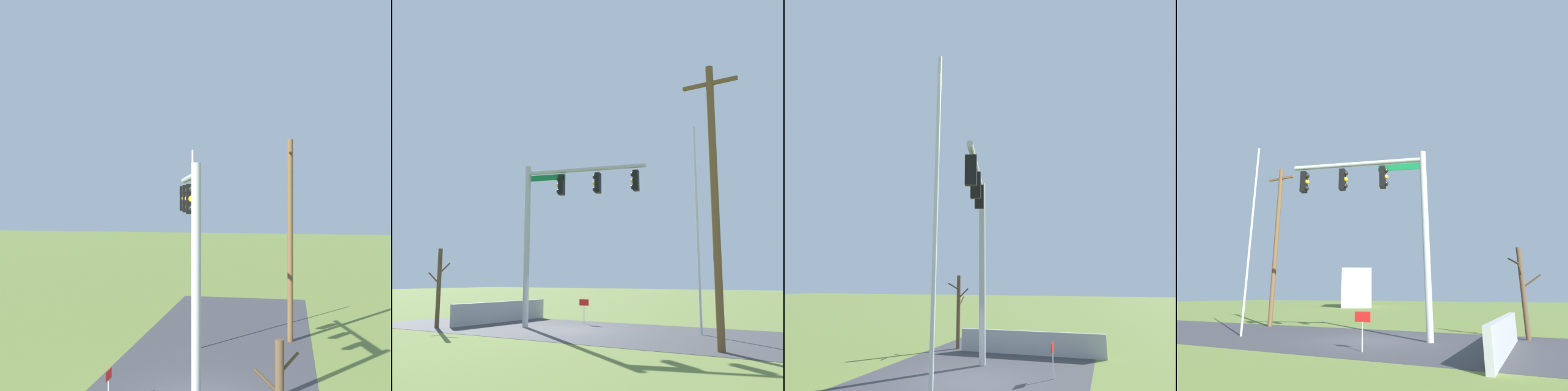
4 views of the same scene
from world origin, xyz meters
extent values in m
plane|color=olive|center=(0.00, 0.00, 0.00)|extent=(160.00, 160.00, 0.00)
cube|color=#B7B5AD|center=(3.44, 0.37, 0.00)|extent=(6.00, 6.00, 0.01)
cube|color=#A8A8AD|center=(5.27, -1.08, 0.53)|extent=(0.20, 6.87, 1.07)
cylinder|color=#B2B5BA|center=(2.44, 0.37, 3.88)|extent=(0.28, 0.28, 7.76)
cylinder|color=#B2B5BA|center=(-0.42, -0.39, 7.41)|extent=(5.76, 1.70, 0.20)
cube|color=#0F7238|center=(1.41, 0.09, 7.13)|extent=(1.75, 0.49, 0.28)
cube|color=black|center=(0.73, -0.09, 6.71)|extent=(0.32, 0.41, 0.96)
sphere|color=black|center=(0.87, -0.05, 7.01)|extent=(0.22, 0.22, 0.22)
sphere|color=yellow|center=(0.87, -0.05, 6.71)|extent=(0.22, 0.22, 0.22)
sphere|color=black|center=(0.87, -0.05, 6.41)|extent=(0.22, 0.22, 0.22)
cube|color=black|center=(-1.04, -0.56, 6.71)|extent=(0.32, 0.41, 0.96)
sphere|color=black|center=(-0.90, -0.52, 7.01)|extent=(0.22, 0.22, 0.22)
sphere|color=yellow|center=(-0.90, -0.52, 6.71)|extent=(0.22, 0.22, 0.22)
sphere|color=black|center=(-0.90, -0.52, 6.41)|extent=(0.22, 0.22, 0.22)
cube|color=black|center=(-2.81, -1.02, 6.71)|extent=(0.32, 0.41, 0.96)
sphere|color=black|center=(-2.67, -0.99, 7.01)|extent=(0.22, 0.22, 0.22)
sphere|color=yellow|center=(-2.67, -0.99, 6.71)|extent=(0.22, 0.22, 0.22)
sphere|color=black|center=(-2.67, -0.99, 6.41)|extent=(0.22, 0.22, 0.22)
cylinder|color=silver|center=(-5.59, -1.20, 4.42)|extent=(0.10, 0.10, 8.85)
cylinder|color=brown|center=(5.75, 2.78, 1.84)|extent=(0.20, 0.20, 3.69)
cylinder|color=brown|center=(6.12, 2.78, 2.29)|extent=(0.78, 0.07, 0.57)
cylinder|color=brown|center=(5.51, 2.98, 3.11)|extent=(0.54, 0.47, 0.39)
cylinder|color=brown|center=(5.72, 2.51, 2.76)|extent=(0.12, 0.61, 0.55)
cylinder|color=silver|center=(1.14, -2.72, 0.45)|extent=(0.04, 0.04, 0.90)
cube|color=red|center=(1.14, -2.72, 1.06)|extent=(0.56, 0.02, 0.32)
camera|label=1|loc=(17.36, 2.99, 6.80)|focal=48.64mm
camera|label=2|loc=(-12.70, 18.45, 2.28)|focal=44.35mm
camera|label=3|loc=(-13.07, -4.80, 3.36)|focal=33.96mm
camera|label=4|loc=(6.60, -13.25, 1.76)|focal=31.83mm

